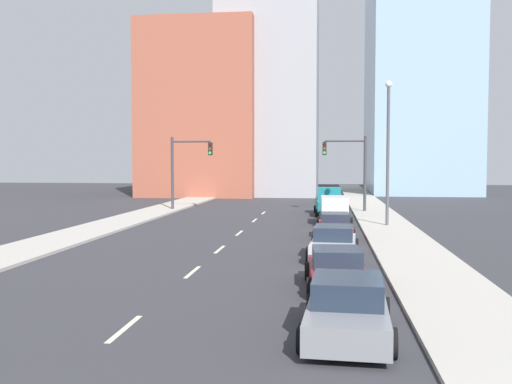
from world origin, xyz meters
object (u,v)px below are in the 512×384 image
at_px(sedan_maroon, 337,270).
at_px(street_lamp, 388,144).
at_px(sedan_silver, 334,243).
at_px(traffic_signal_left, 183,164).
at_px(box_truck_black, 334,211).
at_px(traffic_signal_right, 353,164).
at_px(sedan_gray, 347,309).
at_px(sedan_red, 335,226).
at_px(pickup_truck_teal, 329,204).

bearing_deg(sedan_maroon, street_lamp, 75.62).
distance_m(street_lamp, sedan_silver, 13.63).
height_order(traffic_signal_left, box_truck_black, traffic_signal_left).
bearing_deg(box_truck_black, street_lamp, -22.92).
height_order(traffic_signal_right, sedan_gray, traffic_signal_right).
bearing_deg(sedan_silver, sedan_red, 91.65).
distance_m(traffic_signal_left, sedan_silver, 26.20).
bearing_deg(traffic_signal_left, sedan_red, -51.62).
distance_m(traffic_signal_left, traffic_signal_right, 14.46).
bearing_deg(pickup_truck_teal, sedan_silver, -92.75).
bearing_deg(traffic_signal_left, pickup_truck_teal, -10.41).
bearing_deg(street_lamp, sedan_maroon, -101.02).
distance_m(traffic_signal_right, pickup_truck_teal, 4.40).
bearing_deg(sedan_silver, traffic_signal_right, 88.26).
height_order(street_lamp, sedan_gray, street_lamp).
xyz_separation_m(traffic_signal_left, street_lamp, (16.18, -10.46, 1.34)).
bearing_deg(box_truck_black, traffic_signal_right, 78.10).
xyz_separation_m(sedan_silver, sedan_red, (0.16, 6.65, -0.02)).
height_order(sedan_maroon, sedan_red, sedan_red).
bearing_deg(sedan_gray, traffic_signal_left, 113.21).
distance_m(traffic_signal_left, sedan_red, 20.79).
bearing_deg(pickup_truck_teal, sedan_gray, -92.50).
relative_size(traffic_signal_left, sedan_red, 1.37).
relative_size(street_lamp, sedan_gray, 2.03).
relative_size(traffic_signal_right, street_lamp, 0.67).
relative_size(traffic_signal_left, box_truck_black, 1.20).
height_order(traffic_signal_left, street_lamp, street_lamp).
xyz_separation_m(traffic_signal_left, box_truck_black, (12.79, -9.13, -3.16)).
bearing_deg(sedan_silver, pickup_truck_teal, 93.20).
relative_size(sedan_silver, pickup_truck_teal, 0.82).
bearing_deg(traffic_signal_left, sedan_gray, -69.50).
distance_m(street_lamp, pickup_truck_teal, 10.03).
xyz_separation_m(traffic_signal_left, sedan_silver, (12.58, -22.73, -3.40)).
height_order(sedan_gray, pickup_truck_teal, pickup_truck_teal).
distance_m(street_lamp, sedan_red, 8.12).
distance_m(street_lamp, box_truck_black, 5.79).
distance_m(traffic_signal_left, sedan_gray, 36.58).
height_order(traffic_signal_left, traffic_signal_right, same).
distance_m(street_lamp, sedan_gray, 24.36).
distance_m(sedan_silver, sedan_red, 6.65).
height_order(traffic_signal_right, pickup_truck_teal, traffic_signal_right).
distance_m(traffic_signal_right, sedan_gray, 34.33).
bearing_deg(sedan_gray, sedan_silver, 93.60).
xyz_separation_m(traffic_signal_right, box_truck_black, (-1.68, -9.13, -3.16)).
bearing_deg(pickup_truck_teal, traffic_signal_left, 166.64).
height_order(sedan_silver, box_truck_black, box_truck_black).
bearing_deg(street_lamp, box_truck_black, 158.57).
bearing_deg(sedan_red, sedan_silver, -93.02).
height_order(sedan_silver, pickup_truck_teal, pickup_truck_teal).
distance_m(sedan_gray, pickup_truck_teal, 31.82).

